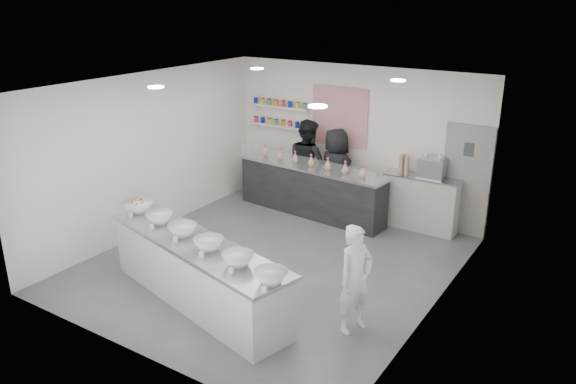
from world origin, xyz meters
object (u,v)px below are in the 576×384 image
(espresso_machine, at_px, (432,168))
(staff_right, at_px, (336,172))
(prep_counter, at_px, (197,273))
(espresso_ledge, at_px, (421,203))
(back_bar, at_px, (311,191))
(woman_prep, at_px, (355,279))
(staff_left, at_px, (308,164))

(espresso_machine, xyz_separation_m, staff_right, (-1.92, -0.18, -0.35))
(prep_counter, distance_m, espresso_ledge, 4.74)
(back_bar, xyz_separation_m, staff_right, (0.39, 0.31, 0.38))
(espresso_ledge, height_order, espresso_machine, espresso_machine)
(espresso_ledge, xyz_separation_m, woman_prep, (0.48, -3.80, 0.22))
(espresso_ledge, relative_size, staff_right, 0.80)
(back_bar, relative_size, espresso_machine, 6.82)
(back_bar, xyz_separation_m, espresso_ledge, (2.15, 0.49, 0.02))
(prep_counter, xyz_separation_m, woman_prep, (2.24, 0.60, 0.27))
(woman_prep, xyz_separation_m, staff_right, (-2.24, 3.62, 0.14))
(prep_counter, distance_m, back_bar, 3.93)
(espresso_ledge, distance_m, woman_prep, 3.84)
(woman_prep, height_order, staff_right, staff_right)
(espresso_ledge, bearing_deg, staff_right, -174.15)
(espresso_machine, height_order, staff_left, staff_left)
(prep_counter, bearing_deg, espresso_machine, 80.70)
(staff_left, bearing_deg, woman_prep, 151.54)
(back_bar, distance_m, staff_right, 0.63)
(back_bar, xyz_separation_m, woman_prep, (2.63, -3.31, 0.24))
(prep_counter, relative_size, woman_prep, 2.33)
(woman_prep, relative_size, staff_left, 0.79)
(woman_prep, bearing_deg, prep_counter, 126.56)
(espresso_machine, relative_size, staff_left, 0.26)
(espresso_machine, bearing_deg, woman_prep, -85.15)
(prep_counter, xyz_separation_m, espresso_ledge, (1.76, 4.40, 0.05))
(staff_right, bearing_deg, espresso_ledge, -158.97)
(espresso_ledge, distance_m, espresso_machine, 0.73)
(back_bar, distance_m, espresso_ledge, 2.21)
(back_bar, bearing_deg, staff_left, 135.54)
(prep_counter, distance_m, espresso_machine, 4.86)
(prep_counter, relative_size, staff_left, 1.85)
(espresso_ledge, relative_size, staff_left, 0.75)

